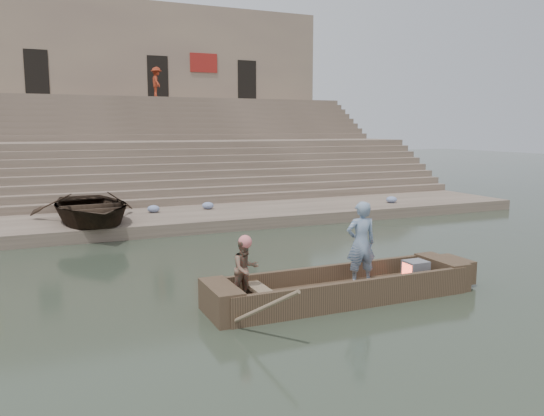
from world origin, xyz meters
TOP-DOWN VIEW (x-y plane):
  - ground at (0.00, 0.00)m, footprint 120.00×120.00m
  - lower_landing at (0.00, 8.00)m, footprint 32.00×4.00m
  - mid_landing at (0.00, 15.50)m, footprint 32.00×3.00m
  - upper_landing at (0.00, 22.50)m, footprint 32.00×3.00m
  - ghat_steps at (0.00, 17.19)m, footprint 32.00×11.00m
  - building_wall at (0.00, 26.50)m, footprint 32.00×5.07m
  - main_rowboat at (3.11, -1.71)m, footprint 5.00×1.30m
  - rowboat_trim at (3.31, -1.71)m, footprint 6.04×2.63m
  - standing_man at (3.63, -1.56)m, footprint 0.69×0.51m
  - rowing_man at (1.11, -1.51)m, footprint 0.64×0.54m
  - television at (4.93, -1.71)m, footprint 0.46×0.42m
  - beached_rowboat at (-0.87, 7.38)m, footprint 3.72×4.99m
  - pedestrian at (4.41, 21.60)m, footprint 0.66×1.14m
  - cloth_bundles at (1.29, 8.42)m, footprint 21.99×2.06m

SIDE VIEW (x-z plane):
  - ground at x=0.00m, z-range 0.00..0.00m
  - main_rowboat at x=3.11m, z-range 0.00..0.22m
  - lower_landing at x=0.00m, z-range 0.00..0.40m
  - rowboat_trim at x=3.31m, z-range -0.61..1.22m
  - television at x=4.93m, z-range 0.22..0.62m
  - cloth_bundles at x=1.29m, z-range 0.40..0.66m
  - rowing_man at x=1.11m, z-range 0.22..1.38m
  - beached_rowboat at x=-0.87m, z-range 0.40..1.39m
  - standing_man at x=3.63m, z-range 0.22..1.96m
  - mid_landing at x=0.00m, z-range 0.00..2.80m
  - ghat_steps at x=0.00m, z-range -0.80..4.40m
  - upper_landing at x=0.00m, z-range 0.00..5.20m
  - building_wall at x=0.00m, z-range 0.00..11.20m
  - pedestrian at x=4.41m, z-range 5.20..6.95m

